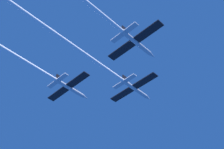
# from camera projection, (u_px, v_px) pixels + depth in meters

# --- Properties ---
(jet_lead) EXTENTS (18.66, 66.31, 3.09)m
(jet_lead) POSITION_uv_depth(u_px,v_px,m) (89.00, 57.00, 92.09)
(jet_lead) COLOR #B2BAC6
(jet_left_wing) EXTENTS (18.66, 71.06, 3.09)m
(jet_left_wing) POSITION_uv_depth(u_px,v_px,m) (10.00, 52.00, 91.45)
(jet_left_wing) COLOR #B2BAC6
(jet_right_wing) EXTENTS (18.66, 58.38, 3.09)m
(jet_right_wing) POSITION_uv_depth(u_px,v_px,m) (93.00, 7.00, 78.97)
(jet_right_wing) COLOR #B2BAC6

